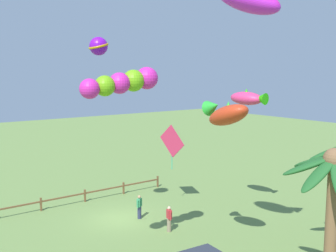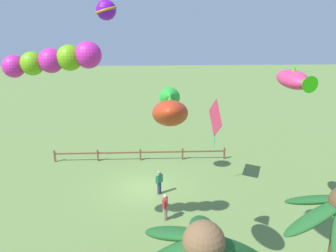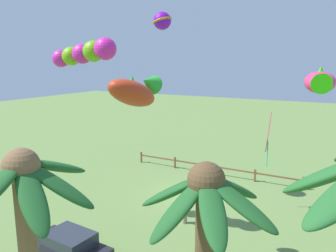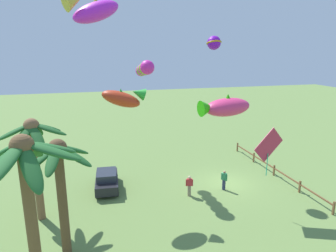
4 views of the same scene
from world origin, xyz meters
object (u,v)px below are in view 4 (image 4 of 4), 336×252
palm_tree_2 (28,182)px  spectator_0 (224,180)px  palm_tree_1 (34,145)px  kite_fish_2 (93,10)px  kite_tube_1 (144,69)px  palm_tree_0 (59,172)px  kite_fish_4 (225,107)px  kite_diamond_0 (269,146)px  kite_fish_3 (124,98)px  parked_car_0 (107,180)px  kite_ball_5 (214,43)px  spectator_1 (189,186)px

palm_tree_2 → spectator_0: size_ratio=4.90×
palm_tree_2 → palm_tree_1: bearing=7.4°
palm_tree_1 → kite_fish_2: size_ratio=1.73×
palm_tree_1 → kite_tube_1: bearing=-57.9°
palm_tree_0 → palm_tree_1: size_ratio=0.97×
palm_tree_0 → kite_fish_4: (-1.63, -8.06, 3.23)m
kite_diamond_0 → kite_fish_3: kite_fish_3 is taller
kite_fish_4 → palm_tree_2: bearing=102.8°
palm_tree_1 → parked_car_0: size_ratio=1.67×
palm_tree_2 → kite_fish_2: size_ratio=2.01×
kite_diamond_0 → kite_fish_4: kite_fish_4 is taller
palm_tree_2 → kite_ball_5: 17.46m
spectator_0 → kite_fish_3: kite_fish_3 is taller
kite_fish_2 → palm_tree_1: bearing=97.6°
spectator_1 → spectator_0: bearing=-84.9°
palm_tree_1 → kite_ball_5: kite_ball_5 is taller
palm_tree_0 → spectator_0: 13.10m
kite_diamond_0 → kite_tube_1: (7.89, 6.58, 4.52)m
spectator_0 → kite_tube_1: size_ratio=0.39×
palm_tree_2 → kite_fish_2: (8.37, -2.99, 7.08)m
spectator_1 → kite_fish_4: 9.54m
palm_tree_2 → spectator_1: size_ratio=4.90×
palm_tree_1 → parked_car_0: palm_tree_1 is taller
parked_car_0 → kite_diamond_0: kite_diamond_0 is taller
spectator_1 → kite_fish_3: 8.27m
parked_car_0 → kite_fish_2: kite_fish_2 is taller
palm_tree_0 → kite_tube_1: kite_tube_1 is taller
spectator_0 → spectator_1: (-0.26, 2.96, 0.00)m
kite_diamond_0 → kite_fish_2: 13.82m
parked_car_0 → kite_diamond_0: (-6.17, -10.07, 3.93)m
parked_car_0 → kite_tube_1: size_ratio=0.99×
spectator_0 → spectator_1: bearing=95.1°
kite_diamond_0 → kite_ball_5: kite_ball_5 is taller
palm_tree_0 → kite_fish_4: size_ratio=2.28×
kite_diamond_0 → kite_fish_2: kite_fish_2 is taller
palm_tree_1 → kite_fish_4: kite_fish_4 is taller
parked_car_0 → kite_ball_5: kite_ball_5 is taller
palm_tree_1 → kite_fish_3: kite_fish_3 is taller
kite_fish_3 → kite_tube_1: bearing=-26.5°
spectator_0 → palm_tree_1: bearing=93.1°
kite_diamond_0 → palm_tree_1: bearing=78.6°
parked_car_0 → kite_tube_1: bearing=-63.8°
parked_car_0 → kite_fish_2: bearing=171.7°
parked_car_0 → kite_tube_1: kite_tube_1 is taller
kite_fish_2 → kite_fish_4: kite_fish_2 is taller
kite_tube_1 → spectator_1: bearing=-151.9°
palm_tree_0 → palm_tree_2: 3.89m
spectator_0 → kite_ball_5: 10.77m
parked_car_0 → kite_fish_4: kite_fish_4 is taller
parked_car_0 → kite_tube_1: 9.30m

